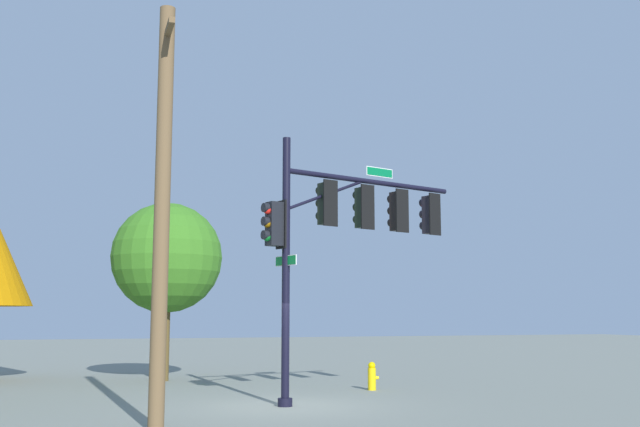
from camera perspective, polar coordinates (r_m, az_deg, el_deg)
The scene contains 5 objects.
ground_plane at distance 18.97m, azimuth -2.66°, elevation -14.39°, with size 120.00×120.00×0.00m, color slate.
signal_pole_assembly at distance 20.14m, azimuth 2.01°, elevation -0.69°, with size 6.11×2.16×6.72m.
utility_pole at distance 15.45m, azimuth -11.86°, elevation 0.58°, with size 0.32×1.80×8.55m.
fire_hydrant at distance 23.06m, azimuth 3.95°, elevation -12.18°, with size 0.33×0.24×0.83m.
tree_near at distance 26.82m, azimuth -11.52°, elevation -3.32°, with size 3.83×3.83×6.13m.
Camera 1 is at (-5.57, -18.01, 2.17)m, focal length 42.28 mm.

